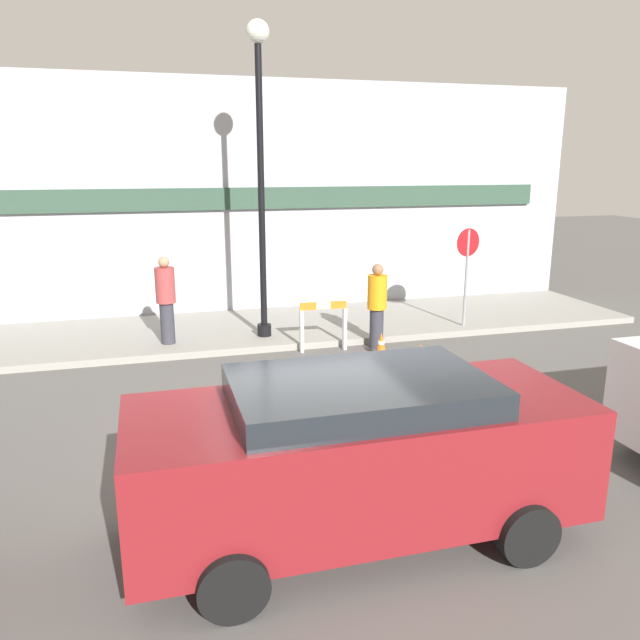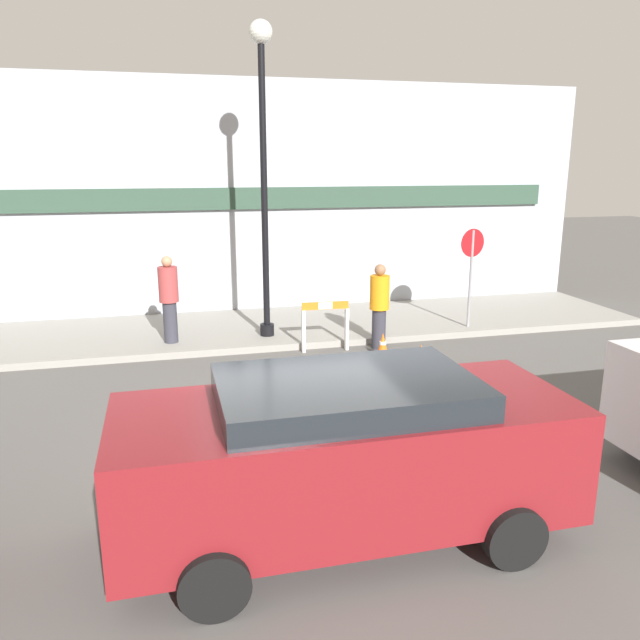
{
  "view_description": "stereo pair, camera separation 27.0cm",
  "coord_description": "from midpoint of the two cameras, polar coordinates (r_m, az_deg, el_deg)",
  "views": [
    {
      "loc": [
        -1.81,
        -7.02,
        3.62
      ],
      "look_at": [
        0.98,
        2.94,
        1.0
      ],
      "focal_mm": 35.0,
      "sensor_mm": 36.0,
      "label": 1
    },
    {
      "loc": [
        -1.55,
        -7.09,
        3.62
      ],
      "look_at": [
        0.98,
        2.94,
        1.0
      ],
      "focal_mm": 35.0,
      "sensor_mm": 36.0,
      "label": 2
    }
  ],
  "objects": [
    {
      "name": "ground_plane",
      "position": [
        8.11,
        -0.73,
        -12.31
      ],
      "size": [
        60.0,
        60.0,
        0.0
      ],
      "primitive_type": "plane",
      "color": "#565451"
    },
    {
      "name": "sidewalk_slab",
      "position": [
        13.75,
        -6.68,
        -0.85
      ],
      "size": [
        18.0,
        3.24,
        0.14
      ],
      "color": "gray",
      "rests_on": "ground_plane"
    },
    {
      "name": "storefront_facade",
      "position": [
        14.99,
        -7.86,
        10.78
      ],
      "size": [
        18.0,
        0.22,
        5.5
      ],
      "color": "#A3A8B2",
      "rests_on": "ground_plane"
    },
    {
      "name": "streetlamp_post",
      "position": [
        12.51,
        -4.58,
        15.79
      ],
      "size": [
        0.44,
        0.44,
        6.04
      ],
      "color": "black",
      "rests_on": "sidewalk_slab"
    },
    {
      "name": "stop_sign",
      "position": [
        13.74,
        14.24,
        5.19
      ],
      "size": [
        0.59,
        0.15,
        2.13
      ],
      "rotation": [
        0.0,
        0.0,
        3.36
      ],
      "color": "gray",
      "rests_on": "sidewalk_slab"
    },
    {
      "name": "barricade_0",
      "position": [
        12.22,
        1.12,
        -0.37
      ],
      "size": [
        0.93,
        0.18,
        0.99
      ],
      "rotation": [
        0.0,
        0.0,
        3.09
      ],
      "color": "white",
      "rests_on": "ground_plane"
    },
    {
      "name": "barricade_1",
      "position": [
        8.49,
        3.46,
        -6.9
      ],
      "size": [
        0.89,
        0.15,
        1.04
      ],
      "rotation": [
        0.0,
        0.0,
        6.3
      ],
      "color": "white",
      "rests_on": "ground_plane"
    },
    {
      "name": "traffic_cone_0",
      "position": [
        11.31,
        9.9,
        -3.45
      ],
      "size": [
        0.3,
        0.3,
        0.48
      ],
      "color": "black",
      "rests_on": "ground_plane"
    },
    {
      "name": "traffic_cone_1",
      "position": [
        11.97,
        6.4,
        -2.34
      ],
      "size": [
        0.3,
        0.3,
        0.48
      ],
      "color": "black",
      "rests_on": "ground_plane"
    },
    {
      "name": "traffic_cone_2",
      "position": [
        9.07,
        -2.52,
        -7.7
      ],
      "size": [
        0.3,
        0.3,
        0.5
      ],
      "color": "black",
      "rests_on": "ground_plane"
    },
    {
      "name": "person_worker",
      "position": [
        12.36,
        6.07,
        1.46
      ],
      "size": [
        0.54,
        0.54,
        1.7
      ],
      "rotation": [
        0.0,
        0.0,
        -2.27
      ],
      "color": "#33333D",
      "rests_on": "ground_plane"
    },
    {
      "name": "person_pedestrian",
      "position": [
        12.55,
        -13.05,
        2.07
      ],
      "size": [
        0.43,
        0.43,
        1.73
      ],
      "rotation": [
        0.0,
        0.0,
        3.3
      ],
      "color": "#33333D",
      "rests_on": "sidewalk_slab"
    },
    {
      "name": "parked_car_1",
      "position": [
        6.15,
        3.69,
        -11.68
      ],
      "size": [
        4.38,
        1.88,
        1.66
      ],
      "color": "maroon",
      "rests_on": "ground_plane"
    }
  ]
}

